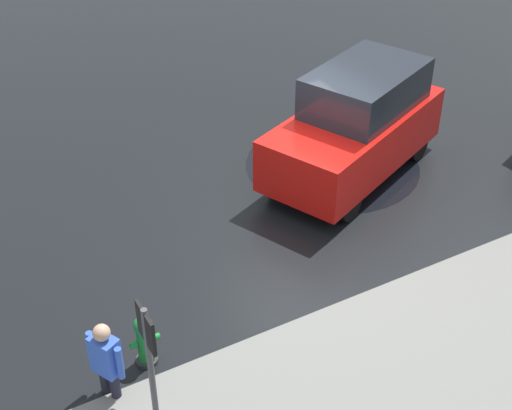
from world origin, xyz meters
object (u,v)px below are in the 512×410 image
(moving_hatchback, at_px, (357,125))
(pedestrian, at_px, (106,357))
(sign_post, at_px, (151,367))
(fire_hydrant, at_px, (145,340))

(moving_hatchback, xyz_separation_m, pedestrian, (5.89, 2.95, -0.34))
(pedestrian, relative_size, sign_post, 0.51)
(moving_hatchback, distance_m, fire_hydrant, 5.93)
(pedestrian, bearing_deg, fire_hydrant, -152.97)
(moving_hatchback, distance_m, pedestrian, 6.60)
(pedestrian, distance_m, sign_post, 1.52)
(moving_hatchback, bearing_deg, pedestrian, 26.60)
(moving_hatchback, height_order, pedestrian, moving_hatchback)
(fire_hydrant, relative_size, pedestrian, 0.66)
(pedestrian, height_order, sign_post, sign_post)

